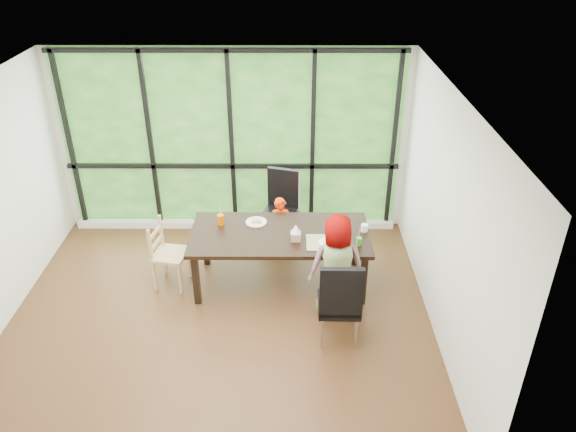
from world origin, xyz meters
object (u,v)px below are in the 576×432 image
(green_cup, at_px, (359,242))
(tissue_box, at_px, (296,236))
(orange_cup, at_px, (221,220))
(chair_window_leather, at_px, (280,209))
(child_toddler, at_px, (281,228))
(child_older, at_px, (336,266))
(plate_near, at_px, (328,242))
(dining_table, at_px, (280,258))
(chair_end_beech, at_px, (170,254))
(chair_interior_leather, at_px, (339,299))
(white_mug, at_px, (364,228))
(plate_far, at_px, (256,222))

(green_cup, xyz_separation_m, tissue_box, (-0.75, 0.12, -0.00))
(orange_cup, bearing_deg, green_cup, -15.86)
(chair_window_leather, height_order, child_toddler, chair_window_leather)
(child_older, distance_m, plate_near, 0.39)
(dining_table, distance_m, chair_end_beech, 1.39)
(dining_table, relative_size, chair_interior_leather, 2.06)
(green_cup, bearing_deg, orange_cup, 164.14)
(child_toddler, bearing_deg, dining_table, -95.66)
(orange_cup, bearing_deg, child_toddler, 29.31)
(child_older, bearing_deg, chair_end_beech, -21.25)
(chair_window_leather, distance_m, tissue_box, 1.20)
(white_mug, bearing_deg, tissue_box, -166.12)
(plate_far, relative_size, white_mug, 2.97)
(plate_far, distance_m, orange_cup, 0.45)
(dining_table, distance_m, chair_interior_leather, 1.25)
(chair_end_beech, bearing_deg, plate_near, -85.30)
(child_older, height_order, plate_near, child_older)
(orange_cup, distance_m, white_mug, 1.82)
(dining_table, distance_m, orange_cup, 0.90)
(chair_interior_leather, bearing_deg, plate_near, -83.73)
(chair_interior_leather, height_order, green_cup, chair_interior_leather)
(chair_window_leather, relative_size, tissue_box, 8.94)
(child_toddler, bearing_deg, chair_interior_leather, -74.04)
(child_toddler, relative_size, plate_near, 3.88)
(chair_interior_leather, xyz_separation_m, child_older, (-0.01, 0.45, 0.12))
(green_cup, bearing_deg, chair_window_leather, 127.31)
(white_mug, bearing_deg, chair_interior_leather, -109.55)
(dining_table, bearing_deg, white_mug, 2.87)
(orange_cup, bearing_deg, chair_window_leather, 46.85)
(chair_window_leather, height_order, green_cup, chair_window_leather)
(dining_table, relative_size, chair_end_beech, 2.47)
(white_mug, bearing_deg, chair_end_beech, -177.98)
(green_cup, bearing_deg, chair_end_beech, 174.03)
(tissue_box, bearing_deg, chair_window_leather, 100.57)
(child_toddler, distance_m, plate_near, 1.08)
(plate_near, relative_size, tissue_box, 1.90)
(chair_interior_leather, relative_size, white_mug, 11.89)
(chair_window_leather, bearing_deg, white_mug, -25.29)
(chair_window_leather, height_order, tissue_box, chair_window_leather)
(chair_window_leather, bearing_deg, chair_interior_leather, -55.49)
(plate_far, bearing_deg, chair_end_beech, -165.13)
(chair_interior_leather, bearing_deg, plate_far, -52.32)
(child_toddler, relative_size, green_cup, 8.60)
(child_toddler, xyz_separation_m, white_mug, (1.05, -0.58, 0.35))
(dining_table, relative_size, chair_window_leather, 2.06)
(plate_far, xyz_separation_m, white_mug, (1.36, -0.20, 0.04))
(plate_far, bearing_deg, white_mug, -8.36)
(chair_interior_leather, distance_m, chair_end_beech, 2.29)
(white_mug, bearing_deg, chair_window_leather, 138.79)
(child_older, xyz_separation_m, white_mug, (0.40, 0.64, 0.14))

